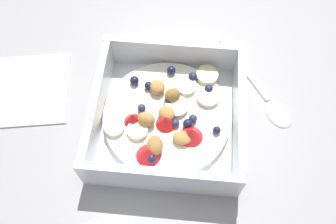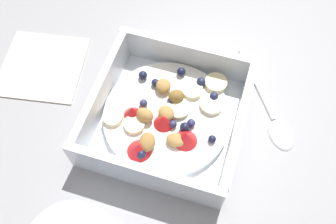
# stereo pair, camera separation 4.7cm
# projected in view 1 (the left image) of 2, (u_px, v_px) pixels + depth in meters

# --- Properties ---
(ground_plane) EXTENTS (2.40, 2.40, 0.00)m
(ground_plane) POSITION_uv_depth(u_px,v_px,m) (166.00, 132.00, 0.49)
(ground_plane) COLOR #9E9EA3
(fruit_bowl) EXTENTS (0.19, 0.19, 0.06)m
(fruit_bowl) POSITION_uv_depth(u_px,v_px,m) (168.00, 117.00, 0.48)
(fruit_bowl) COLOR white
(fruit_bowl) RESTS_ON ground
(spoon) EXTENTS (0.11, 0.16, 0.01)m
(spoon) POSITION_uv_depth(u_px,v_px,m) (267.00, 98.00, 0.51)
(spoon) COLOR silver
(spoon) RESTS_ON ground
(folded_napkin) EXTENTS (0.14, 0.14, 0.01)m
(folded_napkin) POSITION_uv_depth(u_px,v_px,m) (27.00, 89.00, 0.52)
(folded_napkin) COLOR silver
(folded_napkin) RESTS_ON ground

